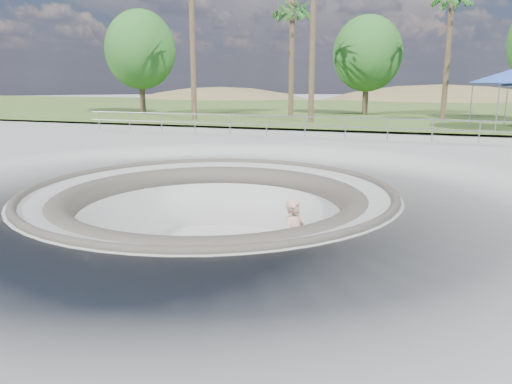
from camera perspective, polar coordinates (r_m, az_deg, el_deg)
ground at (r=13.89m, az=-5.28°, el=0.20°), size 180.00×180.00×0.00m
skate_bowl at (r=14.40m, az=-5.13°, el=-6.92°), size 14.00×14.00×4.10m
grass_strip at (r=46.83m, az=11.56°, el=9.20°), size 180.00×36.00×0.12m
distant_hills at (r=70.35m, az=16.60°, el=4.15°), size 103.20×45.00×28.60m
safety_railing at (r=25.13m, az=5.63°, el=7.48°), size 25.00×0.06×1.03m
skateboard at (r=12.60m, az=4.33°, el=-9.91°), size 0.81×0.39×0.08m
skater at (r=12.24m, az=4.41°, el=-5.51°), size 0.72×0.86×2.00m
palm_b at (r=36.23m, az=4.17°, el=19.94°), size 2.60×2.60×8.58m
bushy_tree_left at (r=41.64m, az=-13.09°, el=15.55°), size 5.61×5.10×8.09m
bushy_tree_mid at (r=39.90m, az=12.62°, el=15.17°), size 5.20×4.73×7.51m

